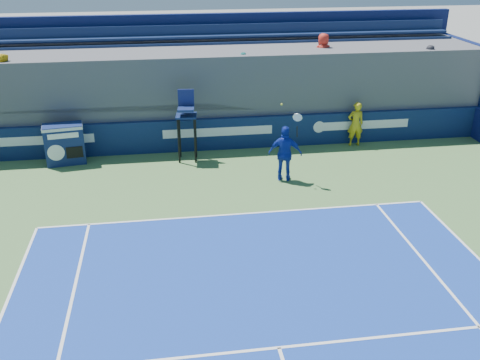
{
  "coord_description": "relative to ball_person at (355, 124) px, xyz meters",
  "views": [
    {
      "loc": [
        -1.9,
        -1.36,
        7.12
      ],
      "look_at": [
        0.0,
        11.5,
        1.25
      ],
      "focal_mm": 40.0,
      "sensor_mm": 36.0,
      "label": 1
    }
  ],
  "objects": [
    {
      "name": "ball_person",
      "position": [
        0.0,
        0.0,
        0.0
      ],
      "size": [
        0.62,
        0.41,
        1.67
      ],
      "primitive_type": "imported",
      "rotation": [
        0.0,
        0.0,
        3.12
      ],
      "color": "gold",
      "rests_on": "apron"
    },
    {
      "name": "back_hoarding",
      "position": [
        -5.13,
        0.32,
        -0.25
      ],
      "size": [
        20.4,
        0.21,
        1.2
      ],
      "color": "#0C1B45",
      "rests_on": "ground"
    },
    {
      "name": "match_clock",
      "position": [
        -10.47,
        -0.24,
        -0.1
      ],
      "size": [
        1.41,
        0.9,
        1.4
      ],
      "color": "#101E50",
      "rests_on": "ground"
    },
    {
      "name": "umpire_chair",
      "position": [
        -6.28,
        -0.53,
        0.68
      ],
      "size": [
        0.77,
        0.77,
        2.48
      ],
      "color": "black",
      "rests_on": "ground"
    },
    {
      "name": "tennis_player",
      "position": [
        -3.31,
        -2.76,
        0.08
      ],
      "size": [
        1.14,
        0.72,
        2.57
      ],
      "color": "#142AA2",
      "rests_on": "apron"
    },
    {
      "name": "stadium_seating",
      "position": [
        -5.14,
        2.37,
        0.99
      ],
      "size": [
        21.0,
        4.05,
        4.4
      ],
      "color": "#505055",
      "rests_on": "ground"
    }
  ]
}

